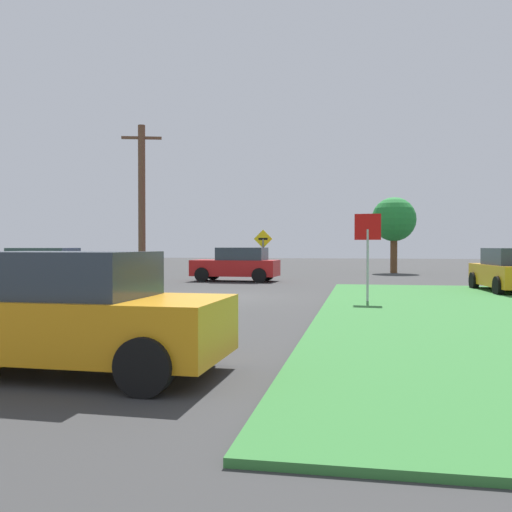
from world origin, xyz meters
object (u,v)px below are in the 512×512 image
object	(u,v)px
utility_pole_mid	(142,202)
oak_tree_left	(394,220)
car_approaching_junction	(237,265)
car_behind_on_main_road	(72,313)
car_on_crossroad	(512,271)
direction_sign	(263,249)
stop_sign	(368,240)
parked_car_near_building	(50,269)

from	to	relation	value
utility_pole_mid	oak_tree_left	bearing A→B (deg)	45.99
utility_pole_mid	car_approaching_junction	bearing A→B (deg)	28.23
car_behind_on_main_road	car_on_crossroad	size ratio (longest dim) A/B	0.93
car_approaching_junction	car_on_crossroad	distance (m)	12.25
car_approaching_junction	direction_sign	size ratio (longest dim) A/B	1.68
direction_sign	stop_sign	bearing A→B (deg)	-64.65
car_behind_on_main_road	utility_pole_mid	xyz separation A→B (m)	(-6.08, 17.53, 2.89)
oak_tree_left	car_behind_on_main_road	bearing A→B (deg)	-100.95
stop_sign	oak_tree_left	xyz separation A→B (m)	(1.82, 19.87, 1.48)
car_on_crossroad	direction_sign	distance (m)	11.48
stop_sign	car_approaching_junction	xyz separation A→B (m)	(-6.06, 9.74, -1.06)
car_approaching_junction	car_on_crossroad	world-z (taller)	same
car_approaching_junction	oak_tree_left	size ratio (longest dim) A/B	0.88
car_behind_on_main_road	parked_car_near_building	bearing A→B (deg)	123.23
stop_sign	utility_pole_mid	world-z (taller)	utility_pole_mid
stop_sign	car_on_crossroad	size ratio (longest dim) A/B	0.60
parked_car_near_building	direction_sign	size ratio (longest dim) A/B	1.72
car_approaching_junction	utility_pole_mid	xyz separation A→B (m)	(-3.97, -2.13, 2.89)
car_approaching_junction	direction_sign	xyz separation A→B (m)	(1.17, 0.57, 0.75)
car_on_crossroad	parked_car_near_building	size ratio (longest dim) A/B	1.02
utility_pole_mid	parked_car_near_building	bearing A→B (deg)	-114.90
car_behind_on_main_road	car_on_crossroad	bearing A→B (deg)	59.92
car_approaching_junction	utility_pole_mid	distance (m)	5.35
stop_sign	utility_pole_mid	size ratio (longest dim) A/B	0.37
car_on_crossroad	parked_car_near_building	bearing A→B (deg)	89.73
parked_car_near_building	utility_pole_mid	world-z (taller)	utility_pole_mid
car_approaching_junction	parked_car_near_building	distance (m)	8.82
car_approaching_junction	car_on_crossroad	bearing A→B (deg)	158.97
parked_car_near_building	oak_tree_left	bearing A→B (deg)	47.07
direction_sign	car_behind_on_main_road	bearing A→B (deg)	-87.34
car_on_crossroad	car_behind_on_main_road	bearing A→B (deg)	143.13
parked_car_near_building	oak_tree_left	world-z (taller)	oak_tree_left
car_behind_on_main_road	car_on_crossroad	xyz separation A→B (m)	(9.06, 14.64, 0.00)
car_on_crossroad	parked_car_near_building	distance (m)	17.22
car_on_crossroad	oak_tree_left	world-z (taller)	oak_tree_left
utility_pole_mid	car_behind_on_main_road	bearing A→B (deg)	-70.88
car_approaching_junction	parked_car_near_building	world-z (taller)	same
direction_sign	oak_tree_left	distance (m)	11.81
car_on_crossroad	oak_tree_left	distance (m)	15.71
parked_car_near_building	utility_pole_mid	distance (m)	5.60
utility_pole_mid	direction_sign	distance (m)	6.19
direction_sign	oak_tree_left	xyz separation A→B (m)	(6.71, 9.56, 1.79)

